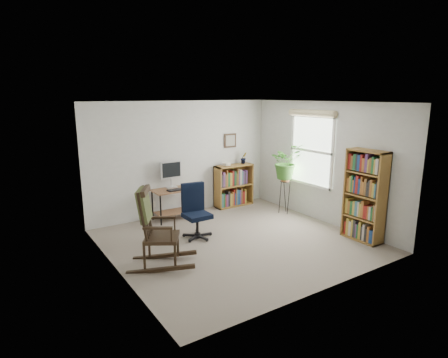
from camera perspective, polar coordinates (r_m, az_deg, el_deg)
floor at (r=6.67m, az=1.90°, el=-9.47°), size 4.20×4.00×0.00m
ceiling at (r=6.18m, az=2.07°, el=11.61°), size 4.20×4.00×0.00m
wall_back at (r=8.01m, az=-6.28°, el=3.17°), size 4.20×0.00×2.40m
wall_front at (r=4.87m, az=15.66°, el=-3.50°), size 4.20×0.00×2.40m
wall_left at (r=5.42m, az=-16.52°, el=-1.91°), size 0.00×4.00×2.40m
wall_right at (r=7.70m, az=14.90°, el=2.43°), size 0.00×4.00×2.40m
window at (r=7.84m, az=13.16°, el=4.18°), size 0.12×1.20×1.50m
desk at (r=7.79m, az=-7.49°, el=-3.80°), size 0.89×0.49×0.64m
monitor at (r=7.76m, az=-8.06°, el=0.70°), size 0.46×0.16×0.56m
keyboard at (r=7.59m, az=-7.16°, el=-1.62°), size 0.40×0.15×0.02m
office_chair at (r=6.68m, az=-4.12°, el=-4.94°), size 0.61×0.61×1.00m
rocking_chair at (r=5.65m, az=-9.51°, el=-7.16°), size 1.23×1.09×1.23m
low_bookshelf at (r=8.60m, az=1.51°, el=-0.98°), size 0.91×0.30×0.96m
tall_bookshelf at (r=6.95m, az=20.66°, el=-2.41°), size 0.30×0.70×1.61m
plant_stand at (r=8.18m, az=9.22°, el=-2.36°), size 0.28×0.28×0.83m
spider_plant at (r=7.97m, az=9.49°, el=5.20°), size 1.69×1.88×1.46m
potted_plant_small at (r=8.66m, az=3.02°, el=2.72°), size 0.13×0.24×0.11m
framed_picture at (r=8.54m, az=0.97°, el=5.87°), size 0.32×0.04×0.32m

